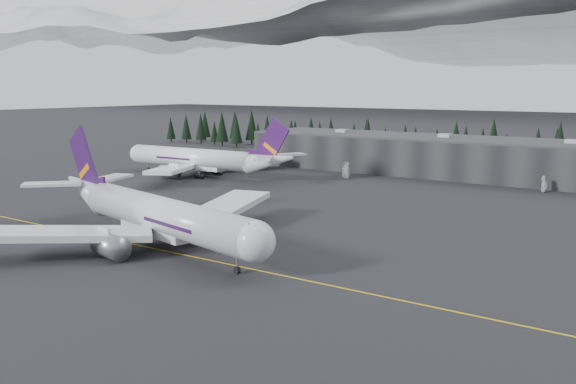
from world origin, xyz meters
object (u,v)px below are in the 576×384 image
Objects in this scene: terminal at (474,158)px; jet_parked at (205,159)px; gse_vehicle_b at (544,190)px; jet_main at (149,212)px; gse_vehicle_a at (346,176)px.

jet_parked reaches higher than terminal.
terminal is at bearing -147.20° from jet_parked.
gse_vehicle_b is at bearing -35.18° from terminal.
jet_main is 12.87× the size of gse_vehicle_a.
gse_vehicle_b reaches higher than gse_vehicle_a.
terminal is 33.81× the size of gse_vehicle_b.
gse_vehicle_a is at bearing 110.50° from jet_main.
jet_main reaches higher than terminal.
jet_parked is (-72.22, -50.90, -0.61)m from terminal.
jet_main is at bearing -98.51° from terminal.
jet_main is 14.93× the size of gse_vehicle_b.
jet_parked is at bearing -74.31° from gse_vehicle_b.
jet_parked is at bearing 139.01° from jet_main.
terminal is at bearing 94.34° from jet_main.
gse_vehicle_a is 1.16× the size of gse_vehicle_b.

